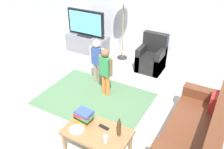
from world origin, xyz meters
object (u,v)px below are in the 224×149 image
(tv, at_px, (86,23))
(soda_can, at_px, (105,139))
(armchair, at_px, (152,58))
(book_stack, at_px, (84,116))
(coffee_table, at_px, (97,134))
(child_center, at_px, (106,68))
(child_near_tv, at_px, (97,58))
(couch, at_px, (199,134))
(tv_remote, at_px, (104,127))
(tv_stand, at_px, (87,44))
(bottle, at_px, (119,128))
(plate, at_px, (77,129))
(floor_lamp, at_px, (123,0))

(tv, bearing_deg, soda_can, -51.72)
(armchair, relative_size, book_stack, 3.03)
(coffee_table, bearing_deg, tv, 126.71)
(child_center, bearing_deg, child_near_tv, 141.38)
(coffee_table, bearing_deg, book_stack, 160.65)
(child_center, height_order, book_stack, child_center)
(armchair, distance_m, coffee_table, 2.88)
(child_center, bearing_deg, coffee_table, -64.49)
(couch, height_order, tv_remote, couch)
(tv_remote, height_order, soda_can, soda_can)
(soda_can, bearing_deg, tv_stand, 128.08)
(tv_stand, xyz_separation_m, child_center, (1.49, -1.53, 0.39))
(child_near_tv, relative_size, bottle, 3.34)
(armchair, xyz_separation_m, plate, (-0.05, -2.99, 0.13))
(soda_can, bearing_deg, tv_remote, 125.31)
(child_near_tv, bearing_deg, child_center, -38.62)
(floor_lamp, height_order, book_stack, floor_lamp)
(tv_stand, xyz_separation_m, tv_remote, (2.21, -2.79, 0.19))
(tv_stand, height_order, tv_remote, tv_stand)
(child_center, bearing_deg, tv_stand, 134.41)
(tv_remote, bearing_deg, bottle, 2.32)
(couch, xyz_separation_m, soda_can, (-1.12, -0.96, 0.19))
(tv, xyz_separation_m, soda_can, (2.38, -3.01, -0.37))
(tv_remote, distance_m, soda_can, 0.30)
(plate, bearing_deg, child_center, 104.22)
(armchair, height_order, book_stack, armchair)
(book_stack, height_order, plate, book_stack)
(tv_remote, bearing_deg, armchair, 102.34)
(book_stack, bearing_deg, child_center, 105.62)
(coffee_table, height_order, plate, plate)
(child_center, xyz_separation_m, coffee_table, (0.66, -1.39, -0.26))
(couch, distance_m, plate, 1.88)
(tv, bearing_deg, tv_remote, -51.48)
(tv_stand, distance_m, soda_can, 3.86)
(tv, xyz_separation_m, plate, (1.88, -3.01, -0.42))
(tv_stand, xyz_separation_m, child_near_tv, (1.09, -1.20, 0.38))
(plate, bearing_deg, child_near_tv, 113.24)
(bottle, bearing_deg, tv_stand, 131.37)
(child_center, height_order, tv_remote, child_center)
(book_stack, relative_size, bottle, 0.96)
(couch, height_order, book_stack, couch)
(couch, bearing_deg, bottle, -143.95)
(couch, bearing_deg, plate, -149.29)
(plate, bearing_deg, floor_lamp, 105.02)
(floor_lamp, height_order, tv_remote, floor_lamp)
(child_near_tv, xyz_separation_m, tv_remote, (1.11, -1.59, -0.19))
(coffee_table, relative_size, tv_remote, 5.88)
(tv_stand, height_order, child_near_tv, child_near_tv)
(armchair, distance_m, plate, 3.00)
(tv_stand, bearing_deg, coffee_table, -53.48)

